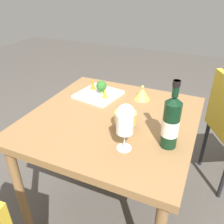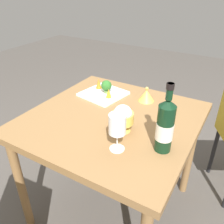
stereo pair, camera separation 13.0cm
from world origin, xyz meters
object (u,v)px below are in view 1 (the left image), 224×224
rice_bowl (126,117)px  rice_bowl_lid (142,93)px  serving_plate (99,94)px  wine_bottle (171,122)px  wine_glass (125,125)px  broccoli_floret (101,86)px  carrot_garnish_left (105,94)px  carrot_garnish_right (93,84)px

rice_bowl → rice_bowl_lid: rice_bowl is taller
rice_bowl → rice_bowl_lid: 0.36m
rice_bowl_lid → serving_plate: 0.28m
wine_bottle → serving_plate: (0.53, -0.34, -0.12)m
wine_glass → serving_plate: (0.35, -0.44, -0.12)m
rice_bowl_lid → broccoli_floret: (0.25, 0.06, 0.03)m
rice_bowl_lid → rice_bowl: bearing=94.3°
wine_bottle → rice_bowl: bearing=-10.6°
serving_plate → carrot_garnish_left: size_ratio=5.12×
carrot_garnish_left → rice_bowl: bearing=132.6°
wine_bottle → carrot_garnish_left: size_ratio=5.68×
broccoli_floret → rice_bowl: bearing=132.9°
wine_bottle → broccoli_floret: (0.51, -0.34, -0.06)m
carrot_garnish_left → wine_glass: bearing=125.5°
wine_glass → carrot_garnish_right: size_ratio=2.57×
wine_glass → serving_plate: bearing=-51.4°
wine_glass → rice_bowl_lid: size_ratio=1.79×
wine_glass → carrot_garnish_left: bearing=-54.5°
serving_plate → carrot_garnish_left: carrot_garnish_left is taller
wine_glass → serving_plate: wine_glass is taller
rice_bowl → serving_plate: bearing=-44.6°
rice_bowl_lid → carrot_garnish_right: 0.34m
wine_glass → carrot_garnish_left: 0.50m
carrot_garnish_right → serving_plate: bearing=145.3°
rice_bowl_lid → serving_plate: bearing=13.8°
wine_glass → rice_bowl: 0.16m
broccoli_floret → carrot_garnish_right: size_ratio=1.23×
rice_bowl → rice_bowl_lid: bearing=-85.7°
broccoli_floret → carrot_garnish_right: 0.09m
rice_bowl_lid → broccoli_floret: bearing=13.1°
carrot_garnish_right → rice_bowl: bearing=137.0°
rice_bowl → carrot_garnish_right: 0.50m
rice_bowl → broccoli_floret: 0.41m
wine_glass → rice_bowl_lid: wine_glass is taller
rice_bowl → broccoli_floret: (0.28, -0.30, -0.01)m
rice_bowl_lid → broccoli_floret: size_ratio=1.17×
rice_bowl_lid → serving_plate: (0.27, 0.07, -0.03)m
rice_bowl → wine_glass: bearing=109.4°
rice_bowl → serving_plate: (0.30, -0.30, -0.07)m
wine_glass → rice_bowl: (0.05, -0.14, -0.05)m
rice_bowl → broccoli_floret: bearing=-47.1°
wine_glass → broccoli_floret: 0.56m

